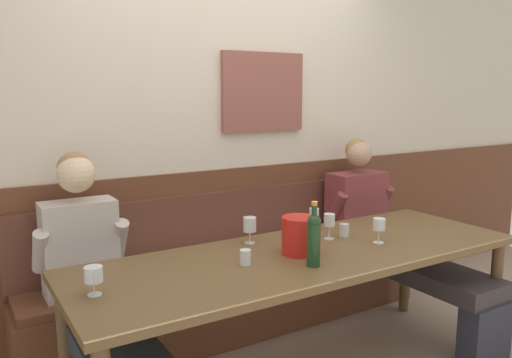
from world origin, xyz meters
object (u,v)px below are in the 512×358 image
object	(u,v)px
wine_glass_by_bottle	(314,215)
wine_glass_center_front	(329,222)
wall_bench	(240,291)
wine_bottle_amber_mid	(314,238)
wine_glass_center_rear	(94,276)
person_right_seat	(99,293)
person_center_left_seat	(391,236)
water_tumbler_right	(344,230)
water_tumbler_left	(246,257)
wine_glass_mid_right	(250,226)
ice_bucket	(300,235)
dining_table	(305,265)
wine_glass_right_end	(379,226)

from	to	relation	value
wine_glass_by_bottle	wine_glass_center_front	size ratio (longest dim) A/B	0.91
wine_glass_by_bottle	wall_bench	bearing A→B (deg)	130.02
wine_bottle_amber_mid	wine_glass_center_rear	world-z (taller)	wine_bottle_amber_mid
wall_bench	person_right_seat	world-z (taller)	person_right_seat
person_center_left_seat	water_tumbler_right	size ratio (longest dim) A/B	17.20
water_tumbler_left	wine_glass_mid_right	bearing A→B (deg)	55.93
wine_glass_center_rear	wine_glass_center_front	world-z (taller)	wine_glass_center_front
person_center_left_seat	water_tumbler_right	world-z (taller)	person_center_left_seat
wine_glass_center_front	water_tumbler_right	size ratio (longest dim) A/B	1.99
ice_bucket	water_tumbler_right	world-z (taller)	ice_bucket
wine_glass_center_rear	water_tumbler_left	size ratio (longest dim) A/B	1.63
wall_bench	person_center_left_seat	world-z (taller)	person_center_left_seat
dining_table	person_center_left_seat	xyz separation A→B (m)	(1.02, 0.34, -0.08)
wine_glass_mid_right	wine_glass_center_front	size ratio (longest dim) A/B	1.00
wine_glass_center_front	wine_glass_right_end	world-z (taller)	wine_glass_center_front
wine_glass_center_front	water_tumbler_right	distance (m)	0.13
wall_bench	water_tumbler_left	world-z (taller)	wall_bench
wine_bottle_amber_mid	wine_glass_center_front	distance (m)	0.50
wine_glass_by_bottle	water_tumbler_right	distance (m)	0.23
dining_table	water_tumbler_left	bearing A→B (deg)	-178.34
person_right_seat	wine_glass_center_front	size ratio (longest dim) A/B	8.61
wall_bench	ice_bucket	size ratio (longest dim) A/B	14.13
wall_bench	wine_glass_mid_right	distance (m)	0.73
person_right_seat	wine_glass_mid_right	world-z (taller)	person_right_seat
wine_bottle_amber_mid	water_tumbler_right	distance (m)	0.59
person_center_left_seat	person_right_seat	bearing A→B (deg)	-179.91
wine_glass_by_bottle	water_tumbler_left	distance (m)	0.79
wine_glass_mid_right	water_tumbler_right	distance (m)	0.59
wine_glass_by_bottle	water_tumbler_right	world-z (taller)	wine_glass_by_bottle
wine_glass_mid_right	wine_bottle_amber_mid	bearing A→B (deg)	-82.03
person_right_seat	wall_bench	bearing A→B (deg)	20.62
wine_glass_mid_right	person_center_left_seat	bearing A→B (deg)	1.90
wine_glass_mid_right	water_tumbler_left	size ratio (longest dim) A/B	1.96
wine_glass_right_end	wall_bench	bearing A→B (deg)	119.79
dining_table	water_tumbler_right	distance (m)	0.42
dining_table	ice_bucket	distance (m)	0.18
wall_bench	wine_glass_right_end	distance (m)	1.09
ice_bucket	wine_glass_mid_right	xyz separation A→B (m)	(-0.13, 0.30, 0.00)
ice_bucket	water_tumbler_left	world-z (taller)	ice_bucket
ice_bucket	wine_glass_by_bottle	xyz separation A→B (m)	(0.36, 0.34, -0.01)
person_center_left_seat	wall_bench	bearing A→B (deg)	159.33
person_center_left_seat	water_tumbler_left	size ratio (longest dim) A/B	16.99
wine_glass_center_rear	wine_glass_mid_right	distance (m)	1.00
wine_glass_mid_right	water_tumbler_right	world-z (taller)	wine_glass_mid_right
wine_glass_by_bottle	water_tumbler_left	world-z (taller)	wine_glass_by_bottle
ice_bucket	wine_glass_right_end	distance (m)	0.51
person_center_left_seat	wine_bottle_amber_mid	xyz separation A→B (m)	(-1.12, -0.54, 0.29)
dining_table	wine_glass_center_front	bearing A→B (deg)	24.94
person_right_seat	wine_glass_mid_right	xyz separation A→B (m)	(0.85, -0.04, 0.23)
wall_bench	wine_glass_mid_right	bearing A→B (deg)	-112.18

